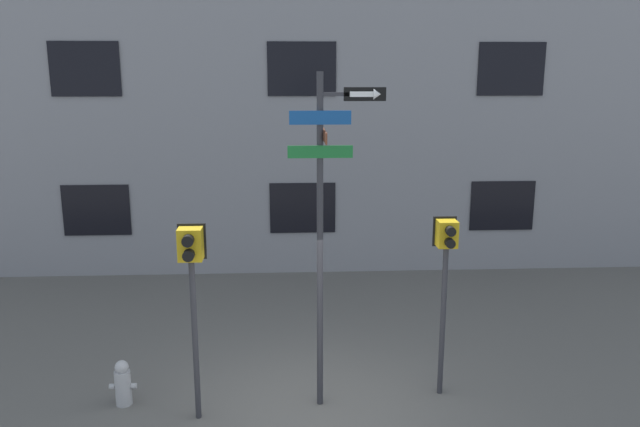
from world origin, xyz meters
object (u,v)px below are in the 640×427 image
(pedestrian_signal_right, at_px, (446,260))
(fire_hydrant, at_px, (123,383))
(street_sign_pole, at_px, (325,214))
(pedestrian_signal_left, at_px, (192,269))

(pedestrian_signal_right, relative_size, fire_hydrant, 3.95)
(fire_hydrant, bearing_deg, street_sign_pole, -2.48)
(street_sign_pole, xyz_separation_m, fire_hydrant, (-2.93, 0.13, -2.52))
(street_sign_pole, xyz_separation_m, pedestrian_signal_left, (-1.79, -0.30, -0.66))
(pedestrian_signal_right, xyz_separation_m, fire_hydrant, (-4.69, -0.08, -1.77))
(street_sign_pole, xyz_separation_m, pedestrian_signal_right, (1.76, 0.21, -0.75))
(street_sign_pole, height_order, pedestrian_signal_right, street_sign_pole)
(pedestrian_signal_left, xyz_separation_m, pedestrian_signal_right, (3.55, 0.50, -0.09))
(pedestrian_signal_right, distance_m, fire_hydrant, 5.01)
(pedestrian_signal_left, distance_m, pedestrian_signal_right, 3.59)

